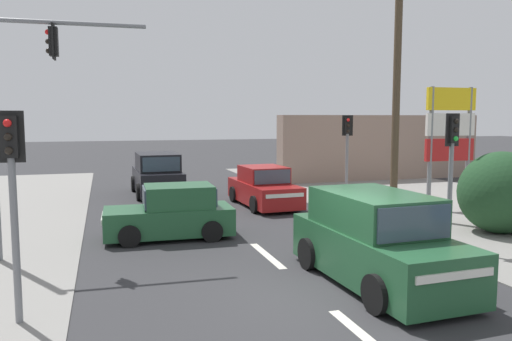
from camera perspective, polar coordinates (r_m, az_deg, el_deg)
name	(u,v)px	position (r m, az deg, el deg)	size (l,w,h in m)	color
ground_plane	(315,296)	(10.06, 6.81, -14.03)	(140.00, 140.00, 0.00)	#303033
lane_dash_near	(367,339)	(8.40, 12.62, -18.28)	(0.20, 2.40, 0.01)	silver
lane_dash_mid	(267,255)	(12.72, 1.27, -9.66)	(0.20, 2.40, 0.01)	silver
lane_dash_far	(222,218)	(17.41, -3.93, -5.38)	(0.20, 2.40, 0.01)	silver
utility_pole_midground_right	(397,81)	(18.07, 15.79, 9.84)	(1.80, 0.26, 8.96)	#4C3D2B
traffic_signal_mast	(15,101)	(13.18, -25.80, 7.13)	(3.69, 0.44, 6.00)	slate
pedestal_signal_right_kerb	(452,158)	(13.77, 21.44, 1.34)	(0.44, 0.30, 3.56)	slate
pedestal_signal_left_kerb	(12,181)	(9.05, -26.09, -1.09)	(0.44, 0.30, 3.56)	slate
pedestal_signal_far_median	(347,143)	(20.85, 10.38, 3.10)	(0.44, 0.31, 3.56)	slate
shopping_plaza_sign	(450,130)	(20.17, 21.31, 4.30)	(2.10, 0.16, 4.60)	slate
roadside_bush	(506,195)	(16.64, 26.66, -2.51)	(2.72, 2.33, 2.46)	#1E4223
shopfront_wall_far	(381,147)	(28.81, 14.05, 2.57)	(12.00, 1.00, 3.60)	gray
hatchback_crossing_left	(172,214)	(14.58, -9.62, -4.90)	(3.68, 1.87, 1.53)	#235633
suv_oncoming_mid	(376,241)	(10.77, 13.60, -7.89)	(2.20, 4.61, 1.90)	#235633
suv_receding_far	(157,175)	(22.76, -11.23, -0.55)	(2.13, 4.57, 1.90)	black
sedan_oncoming_near	(264,188)	(19.57, 0.90, -2.03)	(2.03, 4.31, 1.56)	maroon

